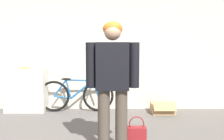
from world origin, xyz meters
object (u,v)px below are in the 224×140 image
Objects in this scene: handbag at (136,136)px; cardboard_box at (162,108)px; bicycle at (75,95)px; banana at (24,68)px; person at (112,77)px.

handbag reaches higher than cardboard_box.
bicycle reaches higher than handbag.
banana reaches higher than handbag.
cardboard_box is at bearing 60.28° from person.
cardboard_box is (3.02, -0.17, -0.86)m from banana.
banana is (-1.13, 0.04, 0.61)m from bicycle.
banana is at bearing 140.52° from handbag.
person is 3.52× the size of cardboard_box.
bicycle reaches higher than cardboard_box.
cardboard_box is at bearing 66.04° from handbag.
person is at bearing -45.79° from banana.
handbag is 0.89× the size of cardboard_box.
cardboard_box is at bearing -3.27° from banana.
handbag is (2.27, -1.87, -0.82)m from banana.
banana is 3.05m from handbag.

